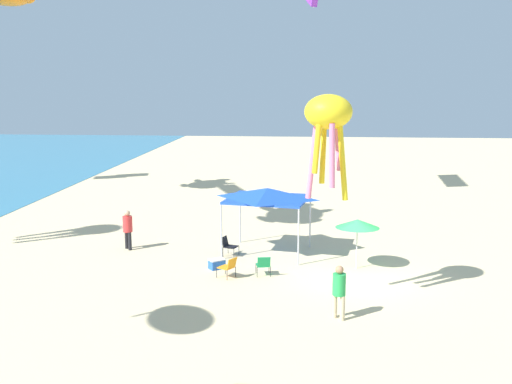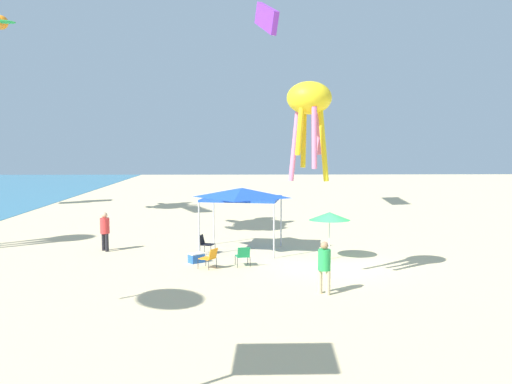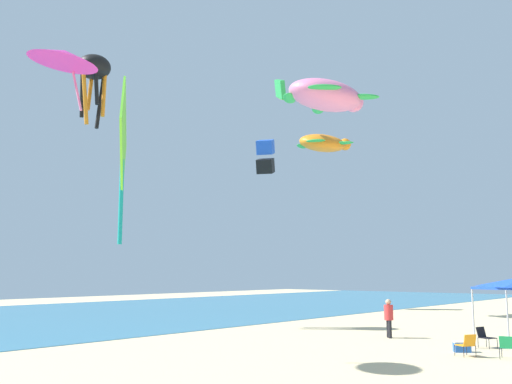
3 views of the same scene
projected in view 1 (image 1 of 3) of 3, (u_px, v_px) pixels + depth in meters
ground at (356, 278)px, 22.98m from camera, size 120.00×120.00×0.10m
canopy_tent at (267, 194)px, 25.73m from camera, size 3.39×3.81×2.91m
beach_umbrella at (357, 224)px, 23.74m from camera, size 1.76×1.76×2.05m
folding_chair_left_of_tent at (228, 266)px, 22.78m from camera, size 0.77×0.80×0.82m
folding_chair_near_cooler at (228, 245)px, 25.76m from camera, size 0.68×0.75×0.82m
folding_chair_right_of_tent at (263, 264)px, 23.01m from camera, size 0.71×0.63×0.82m
cooler_box at (217, 264)px, 23.95m from camera, size 0.70×0.74×0.40m
person_beachcomber at (128, 226)px, 26.60m from camera, size 0.43×0.43×1.79m
person_watching_sky at (339, 288)px, 18.72m from camera, size 0.42×0.42×1.75m
kite_octopus_yellow at (328, 118)px, 18.86m from camera, size 1.52×1.52×3.38m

